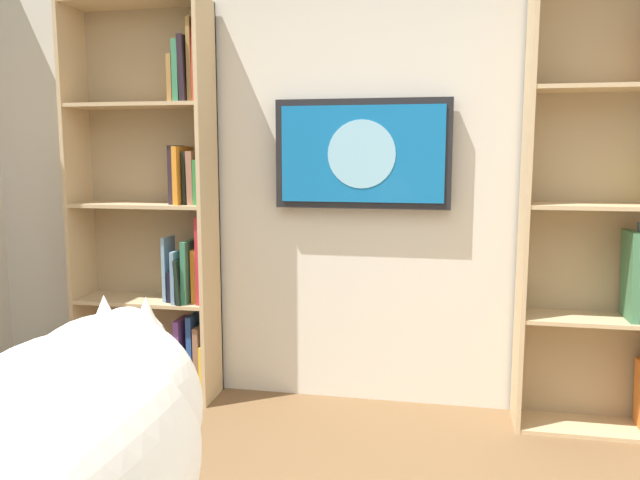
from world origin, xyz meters
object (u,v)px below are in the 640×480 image
Objects in this scene: wall_mounted_tv at (363,154)px; cat at (76,459)px; bookshelf_left at (629,214)px; bookshelf_right at (161,213)px.

cat is (0.05, 2.58, -0.39)m from wall_mounted_tv.
bookshelf_left is 1.33m from wall_mounted_tv.
bookshelf_right is 2.72m from cat.
bookshelf_right reaches higher than cat.
bookshelf_left reaches higher than cat.
bookshelf_left reaches higher than wall_mounted_tv.
bookshelf_right is (2.41, -0.00, -0.04)m from bookshelf_left.
bookshelf_left is 3.55× the size of cat.
cat is at bearing 88.94° from wall_mounted_tv.
bookshelf_right is 3.44× the size of cat.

